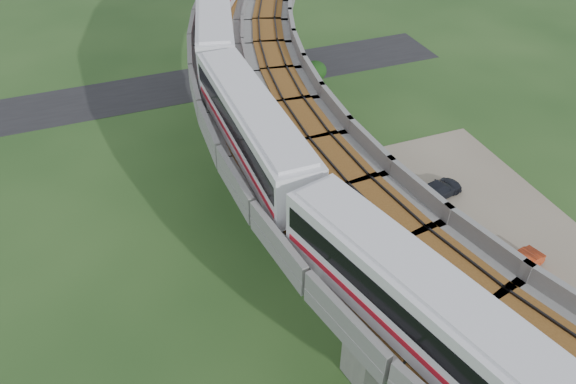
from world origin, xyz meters
name	(u,v)px	position (x,y,z in m)	size (l,w,h in m)	color
ground	(287,263)	(0.00, 0.00, 0.00)	(160.00, 160.00, 0.00)	#22451B
dirt_lot	(464,233)	(14.00, -2.00, 0.02)	(18.00, 26.00, 0.04)	#7E6F5C
asphalt_road	(191,84)	(0.00, 30.00, 0.01)	(60.00, 8.00, 0.03)	#232326
viaduct	(342,150)	(3.84, 0.00, 9.05)	(19.58, 73.98, 11.40)	#99968E
metro_train	(263,70)	(0.71, 6.54, 12.31)	(13.76, 60.94, 3.64)	white
fence	(405,223)	(9.75, 0.00, 0.75)	(3.87, 38.73, 1.50)	#2D382D
tree_0	(315,71)	(12.34, 23.60, 2.40)	(2.49, 2.49, 3.46)	#382314
tree_1	(319,120)	(8.73, 14.30, 2.26)	(2.10, 2.10, 3.16)	#382314
tree_2	(339,156)	(7.74, 7.86, 2.53)	(2.81, 2.81, 3.73)	#382314
tree_3	(343,186)	(6.41, 4.34, 2.17)	(2.68, 2.68, 3.32)	#382314
tree_4	(391,265)	(5.96, -4.38, 1.72)	(2.13, 2.13, 2.63)	#382314
tree_5	(478,337)	(7.64, -11.80, 2.11)	(2.74, 2.74, 3.28)	#382314
car_white	(504,271)	(13.82, -6.83, 0.60)	(1.32, 3.29, 1.12)	white
car_red	(520,265)	(15.13, -6.87, 0.73)	(1.45, 4.16, 1.37)	#B73310
car_dark	(438,189)	(14.59, 2.74, 0.72)	(1.89, 4.65, 1.35)	black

